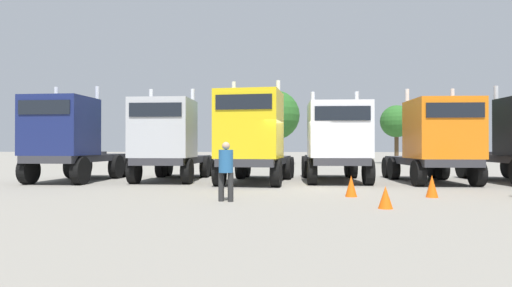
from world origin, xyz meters
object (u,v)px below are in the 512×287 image
Objects in this scene: semi_truck_yellow at (253,137)px; traffic_cone_far at (385,197)px; semi_truck_silver at (168,140)px; semi_truck_white at (336,142)px; visitor_with_camera at (226,167)px; traffic_cone_mid at (351,186)px; semi_truck_navy at (69,138)px; traffic_cone_near at (432,186)px; semi_truck_orange at (437,140)px.

traffic_cone_far is at bearing 36.37° from semi_truck_yellow.
semi_truck_silver is 0.99× the size of semi_truck_white.
traffic_cone_mid is (3.67, 1.30, -0.64)m from visitor_with_camera.
traffic_cone_far is at bearing 61.28° from semi_truck_navy.
semi_truck_silver is 0.96× the size of semi_truck_yellow.
traffic_cone_near is (6.07, 1.23, -0.62)m from visitor_with_camera.
visitor_with_camera is 2.58× the size of traffic_cone_mid.
semi_truck_navy is at bearing 148.12° from traffic_cone_far.
traffic_cone_far is at bearing -129.55° from traffic_cone_near.
semi_truck_silver reaches higher than visitor_with_camera.
traffic_cone_mid is (-4.26, -4.60, -1.46)m from semi_truck_orange.
traffic_cone_far is (4.08, -1.17, -0.68)m from visitor_with_camera.
traffic_cone_mid is at bearing 45.34° from semi_truck_yellow.
semi_truck_orange is at bearing 92.84° from semi_truck_navy.
semi_truck_navy is at bearing -87.18° from semi_truck_white.
traffic_cone_far is (0.14, -7.56, -1.44)m from semi_truck_white.
semi_truck_orange is 5.23m from traffic_cone_near.
semi_truck_orange is at bearing 100.99° from semi_truck_yellow.
visitor_with_camera is at bearing 54.27° from semi_truck_navy.
semi_truck_white is 5.29m from traffic_cone_mid.
semi_truck_navy reaches higher than traffic_cone_far.
traffic_cone_far is (-1.98, -2.40, -0.06)m from traffic_cone_near.
traffic_cone_near is at bearing 116.78° from visitor_with_camera.
semi_truck_navy is at bearing -90.25° from semi_truck_orange.
semi_truck_orange reaches higher than visitor_with_camera.
visitor_with_camera is 3.95m from traffic_cone_mid.
visitor_with_camera is (-7.94, -5.90, -0.83)m from semi_truck_orange.
traffic_cone_mid is at bearing 99.41° from traffic_cone_far.
traffic_cone_mid is at bearing 178.47° from traffic_cone_near.
semi_truck_navy is 10.61× the size of traffic_cone_far.
semi_truck_silver is 10.75m from traffic_cone_far.
traffic_cone_near is (2.13, -5.16, -1.39)m from semi_truck_white.
semi_truck_yellow is 3.89× the size of visitor_with_camera.
traffic_cone_near is at bearing 60.64° from semi_truck_yellow.
semi_truck_yellow reaches higher than traffic_cone_near.
semi_truck_yellow is 7.21m from traffic_cone_near.
semi_truck_navy is 12.14m from traffic_cone_mid.
semi_truck_orange is (11.21, -0.62, -0.02)m from semi_truck_silver.
semi_truck_silver is at bearing -97.86° from semi_truck_yellow.
semi_truck_yellow reaches higher than traffic_cone_mid.
semi_truck_silver is 3.71× the size of visitor_with_camera.
semi_truck_silver is 7.34m from visitor_with_camera.
semi_truck_orange reaches higher than traffic_cone_near.
semi_truck_white is 7.69m from traffic_cone_far.
semi_truck_navy reaches higher than traffic_cone_mid.
semi_truck_navy is 13.64m from traffic_cone_far.
semi_truck_navy is at bearing 157.09° from traffic_cone_mid.
semi_truck_silver is 9.59× the size of traffic_cone_mid.
visitor_with_camera is (3.28, -6.52, -0.84)m from semi_truck_silver.
traffic_cone_mid is at bearing 54.68° from semi_truck_silver.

